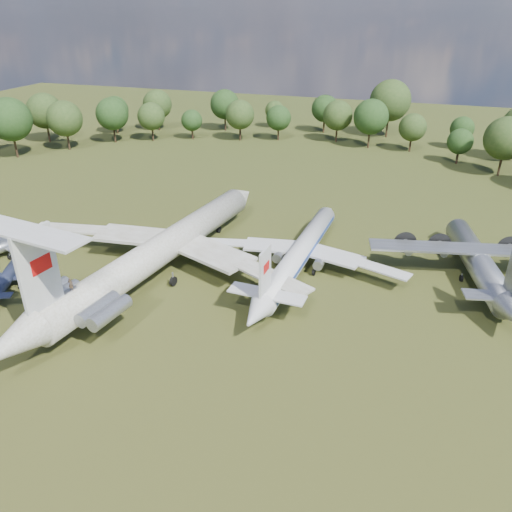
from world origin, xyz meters
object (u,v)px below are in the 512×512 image
(tu104_jet, at_px, (300,257))
(person_on_il62, at_px, (71,284))
(small_prop_west, at_px, (7,280))
(an12_transport, at_px, (478,265))
(small_prop_northwest, at_px, (6,248))
(il62_airliner, at_px, (161,255))

(tu104_jet, xyz_separation_m, person_on_il62, (-20.50, -23.19, 4.52))
(small_prop_west, bearing_deg, person_on_il62, -44.66)
(an12_transport, xyz_separation_m, small_prop_northwest, (-67.12, -14.59, -0.93))
(small_prop_northwest, bearing_deg, an12_transport, 34.05)
(tu104_jet, bearing_deg, small_prop_west, -151.05)
(small_prop_west, distance_m, small_prop_northwest, 10.66)
(tu104_jet, height_order, small_prop_west, tu104_jet)
(small_prop_west, bearing_deg, an12_transport, -3.52)
(tu104_jet, relative_size, person_on_il62, 26.04)
(an12_transport, bearing_deg, il62_airliner, -176.24)
(small_prop_west, relative_size, person_on_il62, 10.70)
(an12_transport, relative_size, small_prop_northwest, 1.96)
(tu104_jet, distance_m, person_on_il62, 31.28)
(il62_airliner, height_order, tu104_jet, il62_airliner)
(il62_airliner, height_order, small_prop_northwest, il62_airliner)
(small_prop_west, distance_m, person_on_il62, 17.29)
(il62_airliner, bearing_deg, person_on_il62, -90.00)
(il62_airliner, height_order, an12_transport, il62_airliner)
(person_on_il62, bearing_deg, an12_transport, -158.14)
(small_prop_northwest, bearing_deg, il62_airliner, 27.47)
(an12_transport, height_order, small_prop_northwest, an12_transport)
(il62_airliner, distance_m, small_prop_northwest, 25.23)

